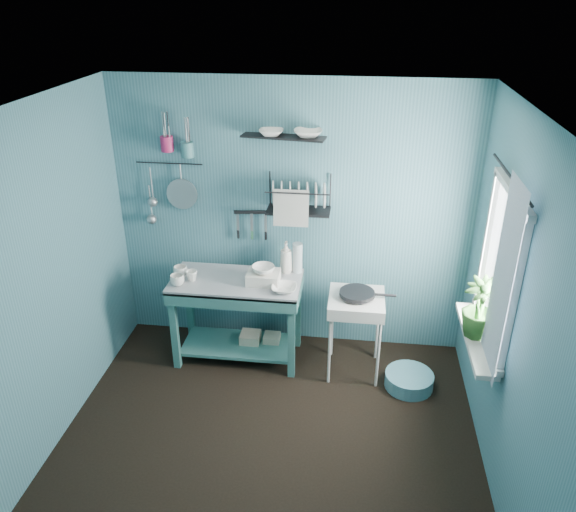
# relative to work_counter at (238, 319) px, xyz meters

# --- Properties ---
(floor) EXTENTS (3.20, 3.20, 0.00)m
(floor) POSITION_rel_work_counter_xyz_m (0.45, -1.11, -0.41)
(floor) COLOR black
(floor) RESTS_ON ground
(ceiling) EXTENTS (3.20, 3.20, 0.00)m
(ceiling) POSITION_rel_work_counter_xyz_m (0.45, -1.11, 2.09)
(ceiling) COLOR silver
(ceiling) RESTS_ON ground
(wall_back) EXTENTS (3.20, 0.00, 3.20)m
(wall_back) POSITION_rel_work_counter_xyz_m (0.45, 0.39, 0.84)
(wall_back) COLOR #396976
(wall_back) RESTS_ON ground
(wall_front) EXTENTS (3.20, 0.00, 3.20)m
(wall_front) POSITION_rel_work_counter_xyz_m (0.45, -2.61, 0.84)
(wall_front) COLOR #396976
(wall_front) RESTS_ON ground
(wall_left) EXTENTS (0.00, 3.00, 3.00)m
(wall_left) POSITION_rel_work_counter_xyz_m (-1.15, -1.11, 0.84)
(wall_left) COLOR #396976
(wall_left) RESTS_ON ground
(wall_right) EXTENTS (0.00, 3.00, 3.00)m
(wall_right) POSITION_rel_work_counter_xyz_m (2.05, -1.11, 0.84)
(wall_right) COLOR #396976
(wall_right) RESTS_ON ground
(work_counter) EXTENTS (1.21, 0.71, 0.81)m
(work_counter) POSITION_rel_work_counter_xyz_m (0.00, 0.00, 0.00)
(work_counter) COLOR #326965
(work_counter) RESTS_ON floor
(mug_left) EXTENTS (0.12, 0.12, 0.10)m
(mug_left) POSITION_rel_work_counter_xyz_m (-0.48, -0.16, 0.45)
(mug_left) COLOR white
(mug_left) RESTS_ON work_counter
(mug_mid) EXTENTS (0.14, 0.14, 0.09)m
(mug_mid) POSITION_rel_work_counter_xyz_m (-0.38, -0.06, 0.45)
(mug_mid) COLOR white
(mug_mid) RESTS_ON work_counter
(mug_right) EXTENTS (0.17, 0.17, 0.10)m
(mug_right) POSITION_rel_work_counter_xyz_m (-0.50, 0.00, 0.45)
(mug_right) COLOR white
(mug_right) RESTS_ON work_counter
(wash_tub) EXTENTS (0.28, 0.22, 0.10)m
(wash_tub) POSITION_rel_work_counter_xyz_m (0.25, -0.02, 0.46)
(wash_tub) COLOR beige
(wash_tub) RESTS_ON work_counter
(tub_bowl) EXTENTS (0.20, 0.19, 0.06)m
(tub_bowl) POSITION_rel_work_counter_xyz_m (0.25, -0.02, 0.54)
(tub_bowl) COLOR white
(tub_bowl) RESTS_ON wash_tub
(soap_bottle) EXTENTS (0.12, 0.12, 0.30)m
(soap_bottle) POSITION_rel_work_counter_xyz_m (0.42, 0.20, 0.56)
(soap_bottle) COLOR beige
(soap_bottle) RESTS_ON work_counter
(water_bottle) EXTENTS (0.09, 0.09, 0.28)m
(water_bottle) POSITION_rel_work_counter_xyz_m (0.52, 0.22, 0.55)
(water_bottle) COLOR #B0BFC4
(water_bottle) RESTS_ON work_counter
(counter_bowl) EXTENTS (0.22, 0.22, 0.05)m
(counter_bowl) POSITION_rel_work_counter_xyz_m (0.45, -0.15, 0.43)
(counter_bowl) COLOR white
(counter_bowl) RESTS_ON work_counter
(hotplate_stand) EXTENTS (0.50, 0.50, 0.76)m
(hotplate_stand) POSITION_rel_work_counter_xyz_m (1.06, -0.08, -0.03)
(hotplate_stand) COLOR silver
(hotplate_stand) RESTS_ON floor
(frying_pan) EXTENTS (0.30, 0.30, 0.03)m
(frying_pan) POSITION_rel_work_counter_xyz_m (1.06, -0.08, 0.39)
(frying_pan) COLOR black
(frying_pan) RESTS_ON hotplate_stand
(knife_strip) EXTENTS (0.32, 0.06, 0.03)m
(knife_strip) POSITION_rel_work_counter_xyz_m (0.09, 0.36, 0.91)
(knife_strip) COLOR black
(knife_strip) RESTS_ON wall_back
(dish_rack) EXTENTS (0.58, 0.31, 0.32)m
(dish_rack) POSITION_rel_work_counter_xyz_m (0.52, 0.26, 1.13)
(dish_rack) COLOR black
(dish_rack) RESTS_ON wall_back
(upper_shelf) EXTENTS (0.72, 0.27, 0.01)m
(upper_shelf) POSITION_rel_work_counter_xyz_m (0.39, 0.29, 1.62)
(upper_shelf) COLOR black
(upper_shelf) RESTS_ON wall_back
(shelf_bowl_left) EXTENTS (0.22, 0.22, 0.05)m
(shelf_bowl_left) POSITION_rel_work_counter_xyz_m (0.29, 0.29, 1.64)
(shelf_bowl_left) COLOR white
(shelf_bowl_left) RESTS_ON upper_shelf
(shelf_bowl_right) EXTENTS (0.25, 0.25, 0.06)m
(shelf_bowl_right) POSITION_rel_work_counter_xyz_m (0.59, 0.29, 1.66)
(shelf_bowl_right) COLOR white
(shelf_bowl_right) RESTS_ON upper_shelf
(utensil_cup_magenta) EXTENTS (0.11, 0.11, 0.13)m
(utensil_cup_magenta) POSITION_rel_work_counter_xyz_m (-0.62, 0.31, 1.52)
(utensil_cup_magenta) COLOR #B22056
(utensil_cup_magenta) RESTS_ON wall_back
(utensil_cup_teal) EXTENTS (0.11, 0.11, 0.13)m
(utensil_cup_teal) POSITION_rel_work_counter_xyz_m (-0.45, 0.31, 1.47)
(utensil_cup_teal) COLOR #397377
(utensil_cup_teal) RESTS_ON wall_back
(colander) EXTENTS (0.28, 0.03, 0.28)m
(colander) POSITION_rel_work_counter_xyz_m (-0.54, 0.34, 1.06)
(colander) COLOR #9DA0A4
(colander) RESTS_ON wall_back
(ladle_outer) EXTENTS (0.01, 0.01, 0.30)m
(ladle_outer) POSITION_rel_work_counter_xyz_m (-0.82, 0.35, 1.14)
(ladle_outer) COLOR #9DA0A4
(ladle_outer) RESTS_ON wall_back
(ladle_inner) EXTENTS (0.01, 0.01, 0.30)m
(ladle_inner) POSITION_rel_work_counter_xyz_m (-0.85, 0.35, 0.97)
(ladle_inner) COLOR #9DA0A4
(ladle_inner) RESTS_ON wall_back
(hook_rail) EXTENTS (0.60, 0.01, 0.01)m
(hook_rail) POSITION_rel_work_counter_xyz_m (-0.64, 0.36, 1.33)
(hook_rail) COLOR black
(hook_rail) RESTS_ON wall_back
(window_glass) EXTENTS (0.00, 1.10, 1.10)m
(window_glass) POSITION_rel_work_counter_xyz_m (2.03, -0.66, 0.99)
(window_glass) COLOR white
(window_glass) RESTS_ON wall_right
(windowsill) EXTENTS (0.16, 0.95, 0.04)m
(windowsill) POSITION_rel_work_counter_xyz_m (1.95, -0.66, 0.40)
(windowsill) COLOR silver
(windowsill) RESTS_ON wall_right
(curtain) EXTENTS (0.00, 1.35, 1.35)m
(curtain) POSITION_rel_work_counter_xyz_m (1.97, -0.96, 1.04)
(curtain) COLOR silver
(curtain) RESTS_ON wall_right
(curtain_rod) EXTENTS (0.02, 1.05, 0.02)m
(curtain_rod) POSITION_rel_work_counter_xyz_m (1.99, -0.66, 1.64)
(curtain_rod) COLOR black
(curtain_rod) RESTS_ON wall_right
(potted_plant) EXTENTS (0.33, 0.33, 0.46)m
(potted_plant) POSITION_rel_work_counter_xyz_m (1.94, -0.64, 0.65)
(potted_plant) COLOR #2E5F26
(potted_plant) RESTS_ON windowsill
(storage_tin_large) EXTENTS (0.18, 0.18, 0.22)m
(storage_tin_large) POSITION_rel_work_counter_xyz_m (0.10, 0.05, -0.30)
(storage_tin_large) COLOR tan
(storage_tin_large) RESTS_ON floor
(storage_tin_small) EXTENTS (0.15, 0.15, 0.20)m
(storage_tin_small) POSITION_rel_work_counter_xyz_m (0.30, 0.08, -0.31)
(storage_tin_small) COLOR tan
(storage_tin_small) RESTS_ON floor
(floor_basin) EXTENTS (0.42, 0.42, 0.13)m
(floor_basin) POSITION_rel_work_counter_xyz_m (1.56, -0.26, -0.34)
(floor_basin) COLOR teal
(floor_basin) RESTS_ON floor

